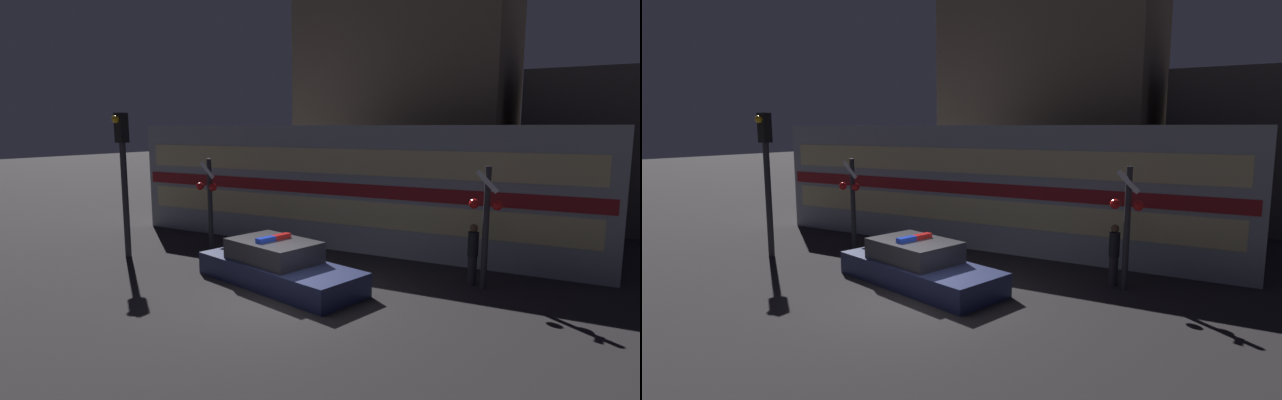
{
  "view_description": "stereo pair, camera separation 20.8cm",
  "coord_description": "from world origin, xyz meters",
  "views": [
    {
      "loc": [
        6.19,
        -9.38,
        4.03
      ],
      "look_at": [
        -1.06,
        3.73,
        1.84
      ],
      "focal_mm": 28.0,
      "sensor_mm": 36.0,
      "label": 1
    },
    {
      "loc": [
        6.37,
        -9.28,
        4.03
      ],
      "look_at": [
        -1.06,
        3.73,
        1.84
      ],
      "focal_mm": 28.0,
      "sensor_mm": 36.0,
      "label": 2
    }
  ],
  "objects": [
    {
      "name": "crossing_signal_near",
      "position": [
        3.92,
        3.18,
        1.75
      ],
      "size": [
        0.8,
        0.36,
        3.09
      ],
      "color": "#2D2D33",
      "rests_on": "ground_plane"
    },
    {
      "name": "ground_plane",
      "position": [
        0.0,
        0.0,
        0.0
      ],
      "size": [
        120.0,
        120.0,
        0.0
      ],
      "primitive_type": "plane",
      "color": "#262326"
    },
    {
      "name": "police_car",
      "position": [
        -0.84,
        1.04,
        0.46
      ],
      "size": [
        5.02,
        2.92,
        1.25
      ],
      "rotation": [
        0.0,
        0.0,
        -0.26
      ],
      "color": "navy",
      "rests_on": "ground_plane"
    },
    {
      "name": "train",
      "position": [
        -1.34,
        6.4,
        2.05
      ],
      "size": [
        16.58,
        2.97,
        4.09
      ],
      "color": "#999EA5",
      "rests_on": "ground_plane"
    },
    {
      "name": "building_center",
      "position": [
        7.62,
        14.34,
        3.12
      ],
      "size": [
        8.2,
        5.4,
        6.24
      ],
      "color": "#47423D",
      "rests_on": "ground_plane"
    },
    {
      "name": "building_left",
      "position": [
        -1.79,
        13.96,
        5.01
      ],
      "size": [
        9.13,
        6.73,
        10.01
      ],
      "color": "brown",
      "rests_on": "ground_plane"
    },
    {
      "name": "traffic_light_corner",
      "position": [
        -6.48,
        1.04,
        2.76
      ],
      "size": [
        0.3,
        0.46,
        4.47
      ],
      "color": "#2D2D33",
      "rests_on": "ground_plane"
    },
    {
      "name": "crossing_signal_far",
      "position": [
        -4.88,
        3.07,
        1.71
      ],
      "size": [
        0.8,
        0.36,
        3.01
      ],
      "color": "#2D2D33",
      "rests_on": "ground_plane"
    },
    {
      "name": "pedestrian",
      "position": [
        3.59,
        3.42,
        0.82
      ],
      "size": [
        0.27,
        0.27,
        1.59
      ],
      "color": "#2D2833",
      "rests_on": "ground_plane"
    }
  ]
}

